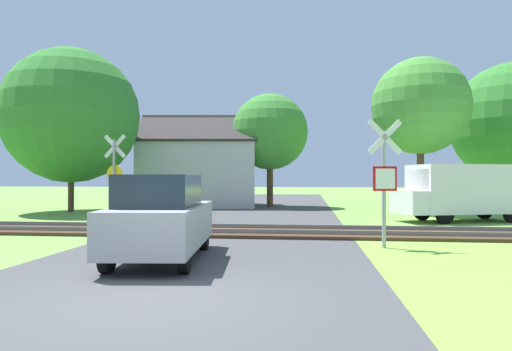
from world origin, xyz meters
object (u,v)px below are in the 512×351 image
object	(u,v)px
crossing_sign_far	(114,173)
house	(200,172)
tree_far	(512,123)
tree_right	(420,106)
tree_center	(270,132)
tree_left	(71,116)
mail_truck	(462,190)
stop_sign_near	(384,177)
parked_car	(162,217)

from	to	relation	value
crossing_sign_far	house	distance (m)	11.32
tree_far	tree_right	xyz separation A→B (m)	(-6.31, -4.92, 0.29)
tree_center	tree_right	bearing A→B (deg)	-28.59
crossing_sign_far	tree_left	distance (m)	8.19
tree_right	tree_left	bearing A→B (deg)	-176.90
tree_far	house	bearing A→B (deg)	-178.67
tree_right	mail_truck	size ratio (longest dim) A/B	1.45
mail_truck	crossing_sign_far	bearing A→B (deg)	84.45
stop_sign_near	parked_car	distance (m)	5.42
mail_truck	parked_car	world-z (taller)	mail_truck
crossing_sign_far	parked_car	bearing A→B (deg)	-52.29
stop_sign_near	tree_far	distance (m)	19.41
tree_center	tree_left	world-z (taller)	tree_left
stop_sign_near	tree_left	bearing A→B (deg)	-50.59
tree_center	tree_far	bearing A→B (deg)	3.00
parked_car	tree_far	bearing A→B (deg)	45.84
tree_left	tree_right	bearing A→B (deg)	3.10
house	tree_left	distance (m)	8.16
tree_right	mail_truck	bearing A→B (deg)	-81.61
crossing_sign_far	tree_center	size ratio (longest dim) A/B	0.49
stop_sign_near	parked_car	bearing A→B (deg)	10.86
mail_truck	parked_car	bearing A→B (deg)	119.29
crossing_sign_far	tree_left	xyz separation A→B (m)	(-4.88, 5.86, 2.98)
mail_truck	house	bearing A→B (deg)	38.52
tree_left	tree_far	size ratio (longest dim) A/B	0.99
house	tree_right	bearing A→B (deg)	-27.29
tree_center	mail_truck	distance (m)	12.15
tree_left	parked_car	world-z (taller)	tree_left
tree_center	stop_sign_near	bearing A→B (deg)	-75.33
crossing_sign_far	mail_truck	xyz separation A→B (m)	(13.14, 2.72, -0.67)
stop_sign_near	tree_far	world-z (taller)	tree_far
stop_sign_near	tree_far	size ratio (longest dim) A/B	0.38
tree_right	mail_truck	world-z (taller)	tree_right
tree_left	house	bearing A→B (deg)	45.24
house	mail_truck	bearing A→B (deg)	-41.00
tree_far	mail_truck	size ratio (longest dim) A/B	1.60
crossing_sign_far	stop_sign_near	bearing A→B (deg)	-20.45
tree_center	tree_left	xyz separation A→B (m)	(-9.72, -5.13, 0.42)
tree_far	tree_right	world-z (taller)	tree_far
stop_sign_near	tree_center	xyz separation A→B (m)	(-4.10, 15.66, 2.73)
house	tree_left	world-z (taller)	tree_left
tree_far	parked_car	bearing A→B (deg)	-128.49
stop_sign_near	tree_center	distance (m)	16.42
crossing_sign_far	tree_left	world-z (taller)	tree_left
tree_center	tree_right	world-z (taller)	tree_right
tree_right	parked_car	distance (m)	16.65
tree_right	tree_center	bearing A→B (deg)	151.41
crossing_sign_far	tree_center	xyz separation A→B (m)	(4.85, 11.00, 2.56)
tree_center	crossing_sign_far	bearing A→B (deg)	-113.79
tree_center	parked_car	size ratio (longest dim) A/B	1.63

